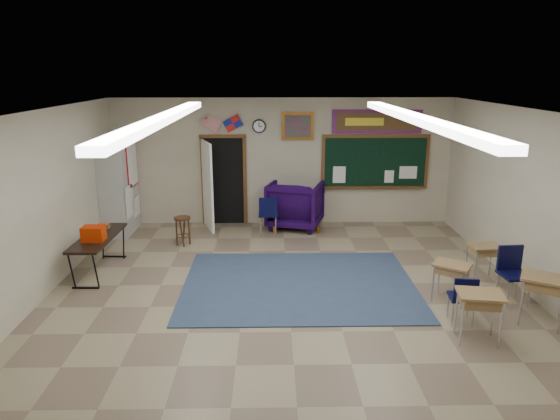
{
  "coord_description": "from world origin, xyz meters",
  "views": [
    {
      "loc": [
        -0.28,
        -7.2,
        3.61
      ],
      "look_at": [
        -0.12,
        1.5,
        1.16
      ],
      "focal_mm": 32.0,
      "sensor_mm": 36.0,
      "label": 1
    }
  ],
  "objects_px": {
    "folding_table": "(99,253)",
    "wingback_armchair": "(296,204)",
    "student_desk_front_right": "(484,261)",
    "wooden_stool": "(183,231)",
    "student_desk_front_left": "(451,281)"
  },
  "relations": [
    {
      "from": "folding_table",
      "to": "wingback_armchair",
      "type": "bearing_deg",
      "value": 37.84
    },
    {
      "from": "student_desk_front_right",
      "to": "folding_table",
      "type": "height_order",
      "value": "folding_table"
    },
    {
      "from": "wingback_armchair",
      "to": "folding_table",
      "type": "relative_size",
      "value": 0.72
    },
    {
      "from": "wingback_armchair",
      "to": "wooden_stool",
      "type": "height_order",
      "value": "wingback_armchair"
    },
    {
      "from": "student_desk_front_right",
      "to": "student_desk_front_left",
      "type": "bearing_deg",
      "value": -141.04
    },
    {
      "from": "folding_table",
      "to": "wooden_stool",
      "type": "bearing_deg",
      "value": 50.64
    },
    {
      "from": "wingback_armchair",
      "to": "student_desk_front_right",
      "type": "distance_m",
      "value": 4.51
    },
    {
      "from": "student_desk_front_left",
      "to": "folding_table",
      "type": "bearing_deg",
      "value": -158.37
    },
    {
      "from": "folding_table",
      "to": "wooden_stool",
      "type": "relative_size",
      "value": 2.75
    },
    {
      "from": "student_desk_front_right",
      "to": "wingback_armchair",
      "type": "bearing_deg",
      "value": 129.68
    },
    {
      "from": "wingback_armchair",
      "to": "folding_table",
      "type": "height_order",
      "value": "wingback_armchair"
    },
    {
      "from": "folding_table",
      "to": "wooden_stool",
      "type": "height_order",
      "value": "folding_table"
    },
    {
      "from": "folding_table",
      "to": "wooden_stool",
      "type": "distance_m",
      "value": 1.94
    },
    {
      "from": "wooden_stool",
      "to": "student_desk_front_left",
      "type": "bearing_deg",
      "value": -30.54
    },
    {
      "from": "wingback_armchair",
      "to": "folding_table",
      "type": "distance_m",
      "value": 4.62
    }
  ]
}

